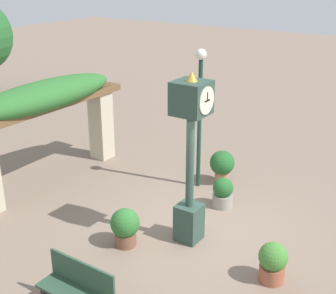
{
  "coord_description": "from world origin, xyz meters",
  "views": [
    {
      "loc": [
        -7.32,
        -4.22,
        5.16
      ],
      "look_at": [
        -0.38,
        0.42,
        1.87
      ],
      "focal_mm": 50.0,
      "sensor_mm": 36.0,
      "label": 1
    }
  ],
  "objects_px": {
    "lamp_post": "(200,102)",
    "potted_plant_near_right": "(125,226)",
    "potted_plant_far_left": "(223,193)",
    "pedestal_clock": "(190,151)",
    "potted_plant_near_left": "(222,165)",
    "park_bench": "(77,291)",
    "potted_plant_far_right": "(273,262)"
  },
  "relations": [
    {
      "from": "potted_plant_near_left",
      "to": "potted_plant_far_right",
      "type": "relative_size",
      "value": 1.15
    },
    {
      "from": "park_bench",
      "to": "potted_plant_far_right",
      "type": "bearing_deg",
      "value": 48.24
    },
    {
      "from": "potted_plant_near_right",
      "to": "lamp_post",
      "type": "relative_size",
      "value": 0.23
    },
    {
      "from": "potted_plant_far_left",
      "to": "lamp_post",
      "type": "relative_size",
      "value": 0.21
    },
    {
      "from": "pedestal_clock",
      "to": "park_bench",
      "type": "distance_m",
      "value": 3.18
    },
    {
      "from": "pedestal_clock",
      "to": "potted_plant_near_left",
      "type": "bearing_deg",
      "value": 13.95
    },
    {
      "from": "potted_plant_near_right",
      "to": "park_bench",
      "type": "xyz_separation_m",
      "value": [
        -1.93,
        -0.6,
        0.01
      ]
    },
    {
      "from": "potted_plant_far_left",
      "to": "lamp_post",
      "type": "distance_m",
      "value": 2.16
    },
    {
      "from": "potted_plant_near_left",
      "to": "potted_plant_far_left",
      "type": "distance_m",
      "value": 1.23
    },
    {
      "from": "potted_plant_near_right",
      "to": "lamp_post",
      "type": "bearing_deg",
      "value": 2.97
    },
    {
      "from": "pedestal_clock",
      "to": "lamp_post",
      "type": "distance_m",
      "value": 2.46
    },
    {
      "from": "potted_plant_near_left",
      "to": "potted_plant_far_right",
      "type": "distance_m",
      "value": 3.93
    },
    {
      "from": "potted_plant_near_right",
      "to": "potted_plant_far_right",
      "type": "distance_m",
      "value": 2.86
    },
    {
      "from": "pedestal_clock",
      "to": "lamp_post",
      "type": "height_order",
      "value": "pedestal_clock"
    },
    {
      "from": "pedestal_clock",
      "to": "potted_plant_far_right",
      "type": "height_order",
      "value": "pedestal_clock"
    },
    {
      "from": "lamp_post",
      "to": "park_bench",
      "type": "bearing_deg",
      "value": -171.39
    },
    {
      "from": "potted_plant_near_left",
      "to": "park_bench",
      "type": "relative_size",
      "value": 0.65
    },
    {
      "from": "potted_plant_near_right",
      "to": "potted_plant_far_left",
      "type": "xyz_separation_m",
      "value": [
        2.46,
        -0.85,
        -0.07
      ]
    },
    {
      "from": "potted_plant_far_right",
      "to": "pedestal_clock",
      "type": "bearing_deg",
      "value": 80.1
    },
    {
      "from": "lamp_post",
      "to": "potted_plant_near_right",
      "type": "bearing_deg",
      "value": -177.03
    },
    {
      "from": "lamp_post",
      "to": "potted_plant_near_left",
      "type": "bearing_deg",
      "value": -42.23
    },
    {
      "from": "potted_plant_near_right",
      "to": "potted_plant_far_left",
      "type": "bearing_deg",
      "value": -19.0
    },
    {
      "from": "potted_plant_near_right",
      "to": "lamp_post",
      "type": "xyz_separation_m",
      "value": [
        3.07,
        0.16,
        1.74
      ]
    },
    {
      "from": "potted_plant_far_left",
      "to": "pedestal_clock",
      "type": "bearing_deg",
      "value": -177.37
    },
    {
      "from": "pedestal_clock",
      "to": "potted_plant_near_right",
      "type": "relative_size",
      "value": 4.39
    },
    {
      "from": "pedestal_clock",
      "to": "potted_plant_near_left",
      "type": "relative_size",
      "value": 3.98
    },
    {
      "from": "potted_plant_far_right",
      "to": "potted_plant_far_left",
      "type": "bearing_deg",
      "value": 45.67
    },
    {
      "from": "potted_plant_far_left",
      "to": "potted_plant_near_left",
      "type": "bearing_deg",
      "value": 28.7
    },
    {
      "from": "potted_plant_near_right",
      "to": "pedestal_clock",
      "type": "bearing_deg",
      "value": -46.56
    },
    {
      "from": "potted_plant_far_right",
      "to": "lamp_post",
      "type": "xyz_separation_m",
      "value": [
        2.53,
        2.97,
        1.77
      ]
    },
    {
      "from": "potted_plant_near_left",
      "to": "pedestal_clock",
      "type": "bearing_deg",
      "value": -166.05
    },
    {
      "from": "potted_plant_near_left",
      "to": "potted_plant_far_right",
      "type": "bearing_deg",
      "value": -139.54
    }
  ]
}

